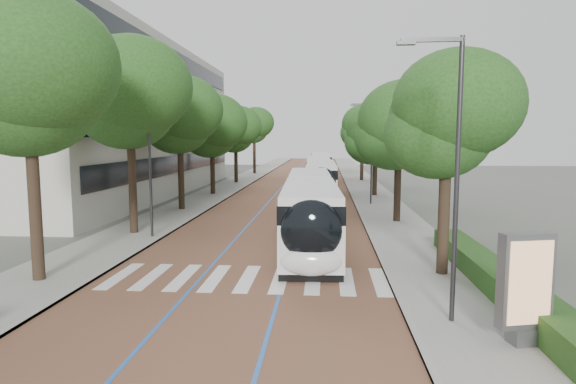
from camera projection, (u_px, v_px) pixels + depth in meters
name	position (u px, v px, depth m)	size (l,w,h in m)	color
ground	(238.00, 287.00, 17.39)	(160.00, 160.00, 0.00)	#51544C
road	(299.00, 183.00, 57.02)	(11.00, 140.00, 0.02)	brown
sidewalk_left	(236.00, 183.00, 57.59)	(4.00, 140.00, 0.12)	gray
sidewalk_right	(362.00, 183.00, 56.44)	(4.00, 140.00, 0.12)	gray
kerb_left	(252.00, 183.00, 57.44)	(0.20, 140.00, 0.14)	gray
kerb_right	(346.00, 183.00, 56.58)	(0.20, 140.00, 0.14)	gray
zebra_crossing	(248.00, 278.00, 18.36)	(10.55, 3.60, 0.01)	silver
lane_line_left	(285.00, 183.00, 57.14)	(0.12, 126.00, 0.01)	blue
lane_line_right	(312.00, 183.00, 56.90)	(0.12, 126.00, 0.01)	blue
office_building	(88.00, 121.00, 45.84)	(18.11, 40.00, 14.00)	#B1B0A4
hedge	(497.00, 279.00, 16.63)	(1.20, 14.00, 0.80)	#1E4517
streetlight_near	(451.00, 158.00, 13.37)	(1.82, 0.20, 8.00)	#2C2C2E
streetlight_far	(369.00, 145.00, 38.14)	(1.82, 0.20, 8.00)	#2C2C2E
lamp_post_left	(150.00, 162.00, 25.32)	(0.14, 0.14, 8.00)	#2C2C2E
trees_left	(197.00, 120.00, 39.82)	(6.35, 60.77, 10.23)	black
trees_right	(380.00, 131.00, 40.30)	(5.97, 47.29, 8.96)	black
lead_bus	(310.00, 207.00, 25.97)	(3.22, 18.48, 3.20)	black
bus_queued_0	(321.00, 181.00, 42.39)	(2.69, 12.43, 3.20)	silver
bus_queued_1	(318.00, 171.00, 54.47)	(2.77, 12.45, 3.20)	silver
bus_queued_2	(320.00, 165.00, 67.92)	(3.15, 12.51, 3.20)	silver
ad_panel	(525.00, 286.00, 12.15)	(1.44, 0.69, 2.88)	#59595B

